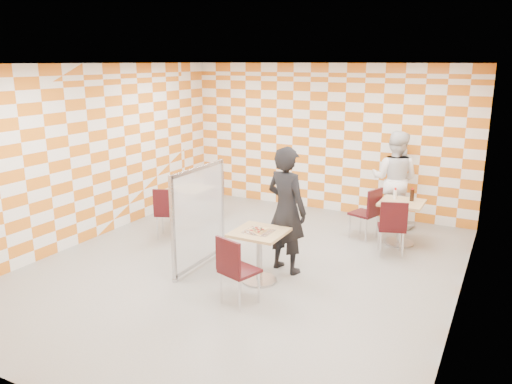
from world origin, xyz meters
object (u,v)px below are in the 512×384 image
chair_main_front (234,266)px  man_dark (286,210)px  second_table (401,215)px  partition (199,217)px  sport_bottle (395,194)px  empty_table (190,200)px  chair_second_front (392,224)px  chair_second_side (369,210)px  main_table (259,247)px  man_white (394,179)px  chair_empty_near (167,209)px  soda_bottle (412,195)px  chair_empty_far (212,191)px

chair_main_front → man_dark: size_ratio=0.49×
man_dark → second_table: bearing=-107.1°
second_table → man_dark: size_ratio=0.40×
partition → sport_bottle: 3.41m
empty_table → chair_second_front: chair_second_front is taller
chair_second_side → man_dark: (-0.73, -1.88, 0.39)m
chair_second_side → main_table: bearing=-110.5°
second_table → empty_table: bearing=-166.7°
chair_main_front → empty_table: bearing=134.5°
chair_second_front → man_white: size_ratio=0.51×
chair_empty_near → sport_bottle: (3.51, 1.73, 0.29)m
chair_second_side → soda_bottle: (0.68, 0.15, 0.31)m
empty_table → soda_bottle: (3.85, 0.99, 0.34)m
chair_second_front → man_dark: man_dark is taller
sport_bottle → second_table: bearing=-34.7°
chair_empty_near → soda_bottle: soda_bottle is taller
chair_empty_far → man_dark: bearing=-36.0°
chair_main_front → chair_empty_near: 2.79m
chair_second_side → soda_bottle: soda_bottle is taller
chair_main_front → chair_empty_far: 3.81m
man_white → sport_bottle: man_white is taller
empty_table → chair_empty_near: chair_empty_near is taller
main_table → chair_second_front: (1.44, 1.81, 0.04)m
main_table → chair_second_front: size_ratio=0.81×
chair_main_front → chair_second_front: (1.38, 2.61, 0.00)m
chair_second_front → main_table: bearing=-128.4°
man_white → sport_bottle: 0.85m
second_table → man_white: (-0.34, 0.93, 0.40)m
second_table → soda_bottle: size_ratio=3.26×
chair_empty_near → soda_bottle: (3.79, 1.74, 0.31)m
chair_main_front → sport_bottle: sport_bottle is taller
chair_empty_far → sport_bottle: size_ratio=4.62×
chair_empty_near → second_table: bearing=24.1°
chair_main_front → chair_second_side: bearing=75.3°
chair_second_front → soda_bottle: size_ratio=4.02×
chair_empty_near → man_white: (3.31, 2.56, 0.36)m
chair_second_front → chair_empty_near: same height
chair_main_front → man_dark: 1.39m
second_table → man_white: 1.06m
main_table → chair_empty_near: size_ratio=0.81×
chair_second_side → partition: (-1.94, -2.34, 0.25)m
chair_empty_near → soda_bottle: bearing=24.7°
empty_table → man_white: 3.85m
chair_empty_near → chair_empty_far: bearing=89.6°
empty_table → man_white: (3.37, 1.80, 0.40)m
chair_second_side → man_white: 1.05m
second_table → chair_second_side: size_ratio=0.81×
chair_second_front → sport_bottle: size_ratio=4.62×
chair_second_side → man_dark: 2.05m
chair_empty_near → man_dark: bearing=-6.8°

